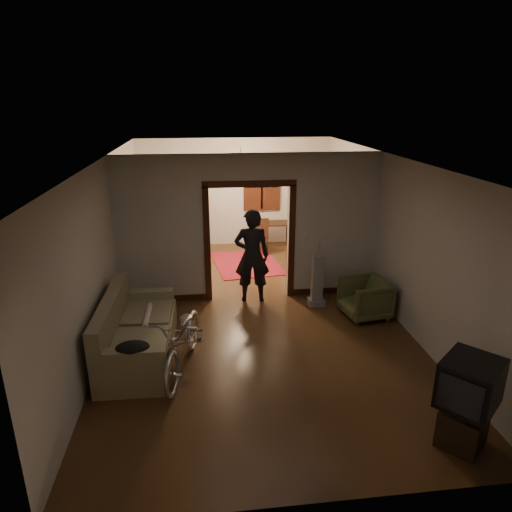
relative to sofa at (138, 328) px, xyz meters
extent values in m
cube|color=#382212|center=(1.90, 1.30, -0.49)|extent=(5.00, 8.50, 0.01)
cube|color=white|center=(1.90, 1.30, 2.31)|extent=(5.00, 8.50, 0.01)
cube|color=beige|center=(1.90, 5.55, 0.91)|extent=(5.00, 0.02, 2.80)
cube|color=beige|center=(-0.60, 1.30, 0.91)|extent=(0.02, 8.50, 2.80)
cube|color=beige|center=(4.40, 1.30, 0.91)|extent=(0.02, 8.50, 2.80)
cube|color=beige|center=(1.90, 2.05, 0.91)|extent=(5.00, 0.14, 2.80)
cube|color=#38180C|center=(1.90, 2.05, 0.61)|extent=(1.74, 0.20, 2.32)
cube|color=black|center=(2.60, 5.51, 1.06)|extent=(0.98, 0.06, 1.28)
sphere|color=#FFE0A5|center=(1.90, 3.80, 1.86)|extent=(0.24, 0.24, 0.24)
cube|color=silver|center=(2.95, 1.98, 0.76)|extent=(0.08, 0.01, 0.12)
cube|color=#74704D|center=(0.00, 0.00, 0.00)|extent=(1.01, 2.15, 0.98)
cylinder|color=beige|center=(0.10, 0.30, 0.04)|extent=(0.10, 0.77, 0.10)
ellipsoid|color=black|center=(0.05, -0.91, 0.19)|extent=(0.44, 0.33, 0.13)
imported|color=silver|center=(0.68, -0.44, -0.01)|extent=(1.01, 1.93, 0.97)
imported|color=#515831|center=(3.85, 0.91, -0.14)|extent=(0.88, 0.86, 0.71)
cube|color=black|center=(3.84, -2.34, -0.27)|extent=(0.66, 0.65, 0.44)
cube|color=black|center=(3.84, -2.34, 0.32)|extent=(0.84, 0.83, 0.54)
cube|color=gray|center=(3.11, 1.48, 0.01)|extent=(0.37, 0.33, 1.01)
imported|color=black|center=(1.92, 1.85, 0.42)|extent=(0.69, 0.48, 1.82)
cube|color=maroon|center=(2.02, 3.92, -0.48)|extent=(1.70, 2.09, 0.01)
cube|color=#242E1B|center=(0.46, 4.97, 0.43)|extent=(0.98, 0.63, 1.84)
sphere|color=#1E5972|center=(0.46, 4.97, 1.45)|extent=(0.30, 0.30, 0.30)
cube|color=black|center=(2.83, 5.03, -0.15)|extent=(1.01, 0.69, 0.68)
cube|color=black|center=(2.41, 4.65, -0.01)|extent=(0.50, 0.50, 0.97)
camera|label=1|loc=(1.02, -6.26, 3.24)|focal=32.00mm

